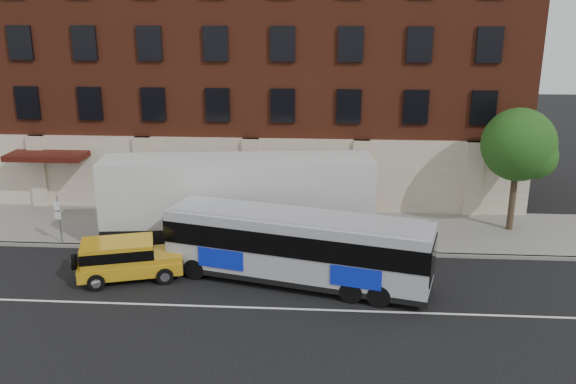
# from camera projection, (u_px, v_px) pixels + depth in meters

# --- Properties ---
(ground) EXTENTS (120.00, 120.00, 0.00)m
(ground) POSITION_uv_depth(u_px,v_px,m) (213.00, 313.00, 23.08)
(ground) COLOR black
(ground) RESTS_ON ground
(sidewalk) EXTENTS (60.00, 6.00, 0.15)m
(sidewalk) POSITION_uv_depth(u_px,v_px,m) (245.00, 227.00, 31.64)
(sidewalk) COLOR gray
(sidewalk) RESTS_ON ground
(kerb) EXTENTS (60.00, 0.25, 0.15)m
(kerb) POSITION_uv_depth(u_px,v_px,m) (237.00, 250.00, 28.78)
(kerb) COLOR gray
(kerb) RESTS_ON ground
(lane_line) EXTENTS (60.00, 0.12, 0.01)m
(lane_line) POSITION_uv_depth(u_px,v_px,m) (216.00, 306.00, 23.56)
(lane_line) COLOR silver
(lane_line) RESTS_ON ground
(building) EXTENTS (30.00, 12.10, 15.00)m
(building) POSITION_uv_depth(u_px,v_px,m) (260.00, 65.00, 36.97)
(building) COLOR maroon
(building) RESTS_ON sidewalk
(sign_pole) EXTENTS (0.30, 0.20, 2.50)m
(sign_pole) POSITION_uv_depth(u_px,v_px,m) (59.00, 217.00, 29.06)
(sign_pole) COLOR gray
(sign_pole) RESTS_ON ground
(street_tree) EXTENTS (3.60, 3.60, 6.20)m
(street_tree) POSITION_uv_depth(u_px,v_px,m) (519.00, 148.00, 29.95)
(street_tree) COLOR #312218
(street_tree) RESTS_ON sidewalk
(city_bus) EXTENTS (11.24, 5.06, 3.01)m
(city_bus) POSITION_uv_depth(u_px,v_px,m) (297.00, 245.00, 25.10)
(city_bus) COLOR #ACAEB6
(city_bus) RESTS_ON ground
(yellow_suv) EXTENTS (4.62, 2.89, 1.72)m
(yellow_suv) POSITION_uv_depth(u_px,v_px,m) (125.00, 257.00, 25.64)
(yellow_suv) COLOR gold
(yellow_suv) RESTS_ON ground
(shipping_container) EXTENTS (12.95, 4.01, 4.24)m
(shipping_container) POSITION_uv_depth(u_px,v_px,m) (238.00, 202.00, 29.25)
(shipping_container) COLOR black
(shipping_container) RESTS_ON ground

